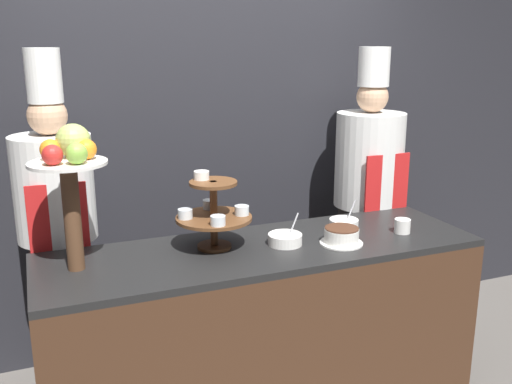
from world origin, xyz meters
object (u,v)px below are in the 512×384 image
cake_round (341,236)px  serving_bowl_far (344,224)px  tiered_stand (213,212)px  chef_left (57,222)px  chef_center_left (368,187)px  fruit_pedestal (70,167)px  cup_white (402,226)px  serving_bowl_near (285,239)px

cake_round → serving_bowl_far: size_ratio=1.38×
tiered_stand → cake_round: tiered_stand is taller
chef_left → chef_center_left: size_ratio=1.00×
tiered_stand → fruit_pedestal: fruit_pedestal is taller
tiered_stand → fruit_pedestal: (-0.63, -0.01, 0.27)m
cake_round → serving_bowl_far: serving_bowl_far is taller
tiered_stand → cake_round: (0.60, -0.18, -0.14)m
fruit_pedestal → chef_center_left: size_ratio=0.34×
cup_white → tiered_stand: bearing=171.2°
cup_white → serving_bowl_near: 0.65m
fruit_pedestal → cake_round: bearing=-8.0°
fruit_pedestal → chef_left: bearing=97.6°
serving_bowl_near → chef_center_left: chef_center_left is taller
serving_bowl_near → cup_white: bearing=-5.9°
fruit_pedestal → chef_left: 0.58m
fruit_pedestal → serving_bowl_near: 1.06m
serving_bowl_far → chef_center_left: chef_center_left is taller
tiered_stand → fruit_pedestal: 0.69m
serving_bowl_far → chef_left: (-1.43, 0.41, 0.06)m
cake_round → chef_left: size_ratio=0.12×
fruit_pedestal → cake_round: 1.31m
cake_round → serving_bowl_near: serving_bowl_near is taller
serving_bowl_far → chef_left: bearing=163.8°
cup_white → chef_left: chef_left is taller
cake_round → chef_center_left: (0.55, 0.62, 0.05)m
serving_bowl_near → serving_bowl_far: size_ratio=1.09×
serving_bowl_far → chef_center_left: size_ratio=0.08×
chef_left → chef_center_left: (1.84, -0.00, 0.01)m
serving_bowl_far → serving_bowl_near: bearing=-164.5°
fruit_pedestal → chef_left: (-0.06, 0.45, -0.37)m
tiered_stand → cake_round: size_ratio=1.75×
serving_bowl_near → serving_bowl_far: bearing=15.5°
fruit_pedestal → serving_bowl_far: bearing=1.4°
tiered_stand → serving_bowl_far: size_ratio=2.41×
cup_white → cake_round: bearing=-175.6°
cup_white → fruit_pedestal: bearing=174.9°
cup_white → chef_center_left: (0.17, 0.59, 0.06)m
serving_bowl_near → chef_left: size_ratio=0.09×
serving_bowl_near → tiered_stand: bearing=165.7°
fruit_pedestal → cup_white: 1.67m
cake_round → cup_white: 0.38m
serving_bowl_near → chef_center_left: 0.97m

